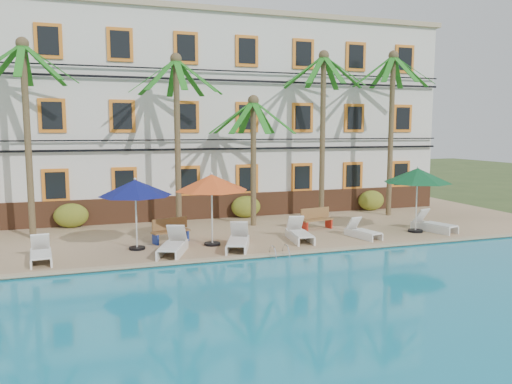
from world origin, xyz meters
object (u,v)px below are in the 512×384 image
object	(u,v)px
palm_c	(253,141)
bench_right	(316,218)
umbrella_green	(418,176)
lounger_a	(41,254)
palm_b	(177,117)
palm_e	(392,112)
palm_d	(323,113)
pool_ladder	(279,255)
bench_left	(170,230)
umbrella_blue	(135,188)
palm_a	(26,112)
lounger_e	(363,231)
umbrella_red	(212,183)
lounger_d	(299,233)
lounger_f	(433,224)
lounger_b	(173,245)
lounger_c	(238,241)

from	to	relation	value
palm_c	bench_right	distance (m)	4.48
umbrella_green	lounger_a	distance (m)	15.05
palm_b	lounger_a	xyz separation A→B (m)	(-5.34, -4.25, -4.63)
palm_e	umbrella_green	bearing A→B (deg)	-107.57
palm_d	pool_ladder	world-z (taller)	palm_d
bench_left	pool_ladder	bearing A→B (deg)	-45.12
palm_c	umbrella_blue	distance (m)	6.51
umbrella_blue	palm_a	bearing A→B (deg)	139.50
lounger_a	lounger_e	world-z (taller)	lounger_a
umbrella_blue	lounger_a	size ratio (longest dim) A/B	1.40
lounger_e	bench_left	bearing A→B (deg)	167.58
lounger_a	lounger_e	distance (m)	12.14
palm_a	palm_c	distance (m)	9.44
palm_a	umbrella_red	world-z (taller)	palm_a
palm_d	palm_c	bearing A→B (deg)	-171.57
palm_e	umbrella_green	xyz separation A→B (m)	(-1.29, -4.06, -2.85)
palm_d	lounger_d	distance (m)	7.07
palm_d	lounger_f	world-z (taller)	palm_d
umbrella_blue	lounger_a	bearing A→B (deg)	-166.08
lounger_b	lounger_d	size ratio (longest dim) A/B	1.07
palm_e	lounger_f	bearing A→B (deg)	-96.07
palm_e	umbrella_green	size ratio (longest dim) A/B	2.91
umbrella_blue	palm_c	bearing A→B (deg)	29.17
lounger_a	palm_b	bearing A→B (deg)	38.51
palm_c	lounger_f	distance (m)	8.71
palm_a	lounger_d	world-z (taller)	palm_a
umbrella_blue	umbrella_green	bearing A→B (deg)	-2.63
lounger_a	lounger_d	world-z (taller)	lounger_d
umbrella_blue	lounger_f	bearing A→B (deg)	-2.84
lounger_e	umbrella_green	bearing A→B (deg)	5.82
lounger_b	lounger_f	size ratio (longest dim) A/B	1.05
palm_b	umbrella_red	size ratio (longest dim) A/B	2.74
bench_left	lounger_e	bearing A→B (deg)	-12.42
lounger_b	umbrella_green	bearing A→B (deg)	3.15
umbrella_green	bench_left	size ratio (longest dim) A/B	1.81
lounger_a	bench_right	bearing A→B (deg)	11.21
umbrella_green	lounger_a	bearing A→B (deg)	-179.02
lounger_c	lounger_f	world-z (taller)	lounger_c
umbrella_red	lounger_a	xyz separation A→B (m)	(-6.00, -0.59, -2.10)
palm_c	palm_d	distance (m)	3.97
palm_a	palm_e	world-z (taller)	palm_e
palm_c	lounger_d	bearing A→B (deg)	-78.21
umbrella_blue	lounger_f	distance (m)	12.71
palm_b	lounger_d	bearing A→B (deg)	-44.00
palm_b	pool_ladder	distance (m)	8.12
lounger_a	lounger_f	bearing A→B (deg)	0.63
palm_b	umbrella_red	xyz separation A→B (m)	(0.66, -3.65, -2.53)
umbrella_red	lounger_d	size ratio (longest dim) A/B	1.39
lounger_a	umbrella_green	bearing A→B (deg)	0.98
lounger_a	bench_right	distance (m)	11.30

